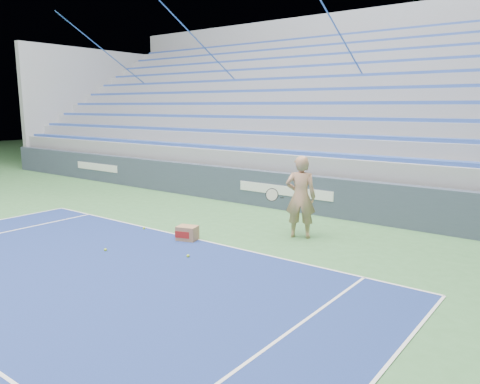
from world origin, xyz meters
name	(u,v)px	position (x,y,z in m)	size (l,w,h in m)	color
sponsor_barrier	(287,191)	(0.00, 15.88, 0.55)	(30.00, 0.32, 1.10)	#364153
bleachers	(365,124)	(0.00, 21.60, 2.36)	(31.00, 9.15, 7.30)	#919399
tennis_player	(300,197)	(1.83, 13.51, 0.97)	(1.02, 0.98, 1.94)	tan
ball_box	(187,233)	(-0.10, 11.71, 0.17)	(0.53, 0.46, 0.34)	#9E724C
tennis_ball_0	(188,256)	(0.78, 10.81, 0.03)	(0.07, 0.07, 0.07)	#A3CF2A
tennis_ball_1	(144,228)	(-1.63, 11.75, 0.03)	(0.07, 0.07, 0.07)	#A3CF2A
tennis_ball_2	(180,237)	(-0.33, 11.72, 0.03)	(0.07, 0.07, 0.07)	#A3CF2A
tennis_ball_3	(183,234)	(-0.49, 11.97, 0.03)	(0.07, 0.07, 0.07)	#A3CF2A
tennis_ball_4	(105,250)	(-0.91, 10.04, 0.03)	(0.07, 0.07, 0.07)	#A3CF2A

